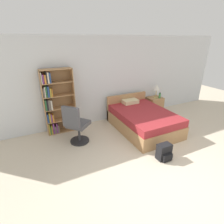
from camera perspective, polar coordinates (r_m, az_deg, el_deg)
ground_plane at (r=3.69m, az=20.05°, el=-21.63°), size 14.00×14.00×0.00m
wall_back at (r=5.48m, az=-2.58°, el=10.17°), size 9.00×0.06×2.60m
bookshelf at (r=5.00m, az=-18.07°, el=2.84°), size 0.83×0.29×1.80m
bed at (r=5.24m, az=9.84°, el=-2.41°), size 1.43×2.02×0.82m
office_chair at (r=4.42m, az=-11.59°, el=-4.29°), size 0.72×0.72×1.07m
nightstand at (r=6.47m, az=13.65°, el=2.19°), size 0.51×0.46×0.58m
table_lamp at (r=6.27m, az=14.37°, el=7.66°), size 0.24×0.24×0.47m
water_bottle at (r=6.34m, az=15.32°, el=5.22°), size 0.07×0.07×0.19m
backpack_black at (r=4.14m, az=16.69°, el=-12.44°), size 0.31×0.26×0.37m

